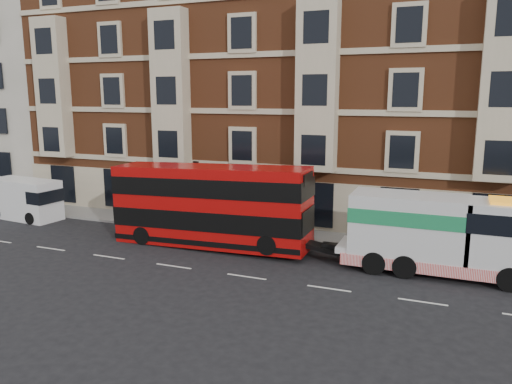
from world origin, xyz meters
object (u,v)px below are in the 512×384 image
double_decker_bus (210,204)px  tow_truck (436,233)px  box_van (25,199)px  pedestrian (202,209)px

double_decker_bus → tow_truck: 12.07m
box_van → pedestrian: (12.31, 3.02, -0.28)m
box_van → double_decker_bus: bearing=1.2°
tow_truck → box_van: 27.16m
double_decker_bus → box_van: (-15.07, 1.10, -1.09)m
box_van → pedestrian: box_van is taller
tow_truck → box_van: tow_truck is taller
tow_truck → pedestrian: (-14.81, 4.12, -0.95)m
double_decker_bus → tow_truck: bearing=0.0°
double_decker_bus → box_van: bearing=175.8°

